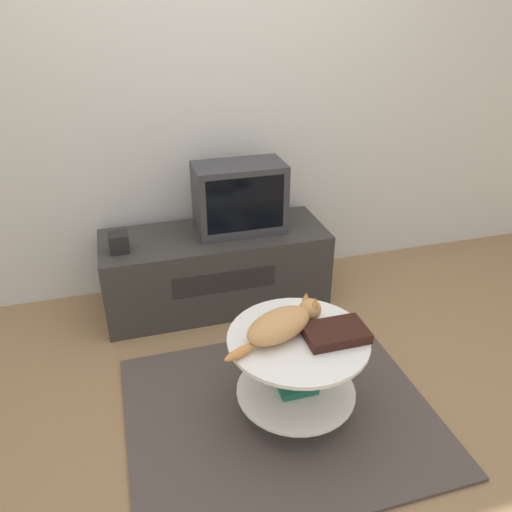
# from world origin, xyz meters

# --- Properties ---
(ground_plane) EXTENTS (12.00, 12.00, 0.00)m
(ground_plane) POSITION_xyz_m (0.00, 0.00, 0.00)
(ground_plane) COLOR #93704C
(wall_back) EXTENTS (8.00, 0.05, 2.60)m
(wall_back) POSITION_xyz_m (0.00, 1.40, 1.30)
(wall_back) COLOR silver
(wall_back) RESTS_ON ground_plane
(rug) EXTENTS (1.43, 1.18, 0.02)m
(rug) POSITION_xyz_m (0.00, 0.00, 0.01)
(rug) COLOR #4C423D
(rug) RESTS_ON ground_plane
(tv_stand) EXTENTS (1.37, 0.52, 0.49)m
(tv_stand) POSITION_xyz_m (-0.08, 1.06, 0.24)
(tv_stand) COLOR #33302D
(tv_stand) RESTS_ON ground_plane
(tv) EXTENTS (0.54, 0.29, 0.42)m
(tv) POSITION_xyz_m (0.09, 1.07, 0.70)
(tv) COLOR #333338
(tv) RESTS_ON tv_stand
(speaker) EXTENTS (0.11, 0.11, 0.11)m
(speaker) POSITION_xyz_m (-0.64, 0.98, 0.54)
(speaker) COLOR black
(speaker) RESTS_ON tv_stand
(coffee_table) EXTENTS (0.63, 0.63, 0.44)m
(coffee_table) POSITION_xyz_m (0.07, -0.02, 0.30)
(coffee_table) COLOR #B2B2B7
(coffee_table) RESTS_ON rug
(dvd_box) EXTENTS (0.27, 0.18, 0.05)m
(dvd_box) POSITION_xyz_m (0.22, -0.06, 0.48)
(dvd_box) COLOR black
(dvd_box) RESTS_ON coffee_table
(cat) EXTENTS (0.51, 0.30, 0.13)m
(cat) POSITION_xyz_m (0.01, 0.03, 0.52)
(cat) COLOR tan
(cat) RESTS_ON coffee_table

